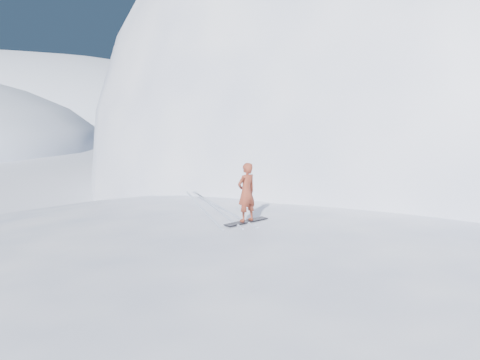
{
  "coord_description": "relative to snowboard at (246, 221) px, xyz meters",
  "views": [
    {
      "loc": [
        -3.64,
        -9.52,
        5.81
      ],
      "look_at": [
        -0.9,
        4.68,
        3.5
      ],
      "focal_mm": 35.0,
      "sensor_mm": 36.0,
      "label": 1
    }
  ],
  "objects": [
    {
      "name": "snowboarder",
      "position": [
        0.0,
        0.0,
        0.88
      ],
      "size": [
        0.76,
        0.68,
        1.74
      ],
      "primitive_type": "imported",
      "rotation": [
        0.0,
        0.0,
        3.66
      ],
      "color": "maroon",
      "rests_on": "snowboard"
    },
    {
      "name": "peak_shoulder",
      "position": [
        10.9,
        16.32,
        -2.41
      ],
      "size": [
        28.0,
        24.0,
        18.0
      ],
      "primitive_type": "ellipsoid",
      "color": "white",
      "rests_on": "ground"
    },
    {
      "name": "summit_peak",
      "position": [
        22.9,
        22.32,
        -2.41
      ],
      "size": [
        60.0,
        56.0,
        56.0
      ],
      "primitive_type": "ellipsoid",
      "color": "white",
      "rests_on": "ground"
    },
    {
      "name": "wind_bumps",
      "position": [
        0.34,
        -1.56,
        -2.41
      ],
      "size": [
        16.0,
        14.4,
        1.0
      ],
      "color": "white",
      "rests_on": "ground"
    },
    {
      "name": "ground",
      "position": [
        0.9,
        -3.68,
        -2.41
      ],
      "size": [
        400.0,
        400.0,
        0.0
      ],
      "primitive_type": "plane",
      "color": "white",
      "rests_on": "ground"
    },
    {
      "name": "snowboard",
      "position": [
        0.0,
        0.0,
        0.0
      ],
      "size": [
        1.46,
        1.0,
        0.03
      ],
      "primitive_type": "cube",
      "rotation": [
        0.0,
        0.0,
        0.52
      ],
      "color": "black",
      "rests_on": "near_ridge"
    },
    {
      "name": "board_tracks",
      "position": [
        -0.74,
        2.18,
        0.01
      ],
      "size": [
        1.58,
        5.98,
        0.04
      ],
      "color": "silver",
      "rests_on": "ground"
    },
    {
      "name": "near_ridge",
      "position": [
        1.9,
        -0.68,
        -2.41
      ],
      "size": [
        36.0,
        28.0,
        4.8
      ],
      "primitive_type": "ellipsoid",
      "color": "white",
      "rests_on": "ground"
    }
  ]
}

